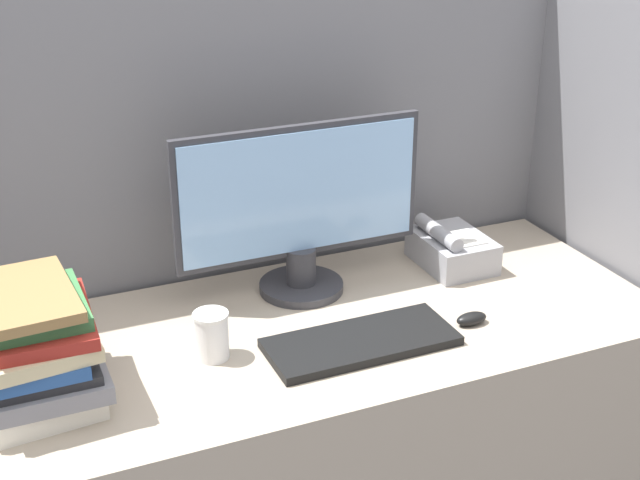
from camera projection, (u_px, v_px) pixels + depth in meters
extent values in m
cube|color=slate|center=(265.00, 253.00, 2.28)|extent=(1.95, 0.04, 1.50)
cube|color=slate|center=(605.00, 251.00, 2.29)|extent=(0.04, 0.72, 1.50)
cube|color=tan|center=(321.00, 458.00, 2.13)|extent=(1.55, 0.66, 0.73)
cylinder|color=#333338|center=(301.00, 286.00, 2.13)|extent=(0.20, 0.20, 0.02)
cylinder|color=#333338|center=(301.00, 266.00, 2.11)|extent=(0.07, 0.07, 0.09)
cube|color=#333338|center=(299.00, 191.00, 2.03)|extent=(0.60, 0.02, 0.31)
cube|color=#8CB7E5|center=(301.00, 192.00, 2.03)|extent=(0.57, 0.01, 0.29)
cube|color=black|center=(361.00, 342.00, 1.89)|extent=(0.41, 0.17, 0.02)
ellipsoid|color=black|center=(471.00, 319.00, 1.98)|extent=(0.07, 0.04, 0.03)
cylinder|color=white|center=(212.00, 337.00, 1.84)|extent=(0.07, 0.07, 0.10)
cylinder|color=white|center=(210.00, 315.00, 1.81)|extent=(0.07, 0.07, 0.01)
cube|color=silver|center=(36.00, 388.00, 1.71)|extent=(0.23, 0.29, 0.04)
cube|color=slate|center=(41.00, 371.00, 1.69)|extent=(0.23, 0.28, 0.04)
cube|color=#262628|center=(40.00, 359.00, 1.68)|extent=(0.20, 0.25, 0.02)
cube|color=#264C8C|center=(32.00, 351.00, 1.66)|extent=(0.18, 0.25, 0.03)
cube|color=#C6B78C|center=(27.00, 337.00, 1.66)|extent=(0.24, 0.29, 0.03)
cube|color=maroon|center=(29.00, 322.00, 1.65)|extent=(0.24, 0.27, 0.03)
cube|color=#38723F|center=(30.00, 308.00, 1.65)|extent=(0.20, 0.22, 0.03)
cube|color=olive|center=(23.00, 297.00, 1.64)|extent=(0.19, 0.27, 0.02)
cube|color=#99999E|center=(452.00, 250.00, 2.24)|extent=(0.16, 0.21, 0.08)
cube|color=white|center=(466.00, 238.00, 2.21)|extent=(0.07, 0.09, 0.00)
cylinder|color=#99999E|center=(438.00, 232.00, 2.21)|extent=(0.04, 0.18, 0.04)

